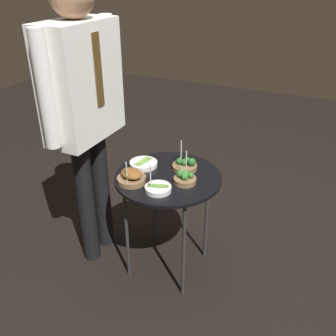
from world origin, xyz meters
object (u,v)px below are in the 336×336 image
object	(u,v)px
bowl_asparagus_front_left	(144,164)
bowl_asparagus_near_rim	(158,188)
bowl_broccoli_center	(185,178)
waiter_figure	(83,96)
bowl_broccoli_front_right	(185,165)
bowl_roast_back_right	(132,177)
serving_cart	(168,184)

from	to	relation	value
bowl_asparagus_front_left	bowl_asparagus_near_rim	bearing A→B (deg)	-136.22
bowl_broccoli_center	waiter_figure	world-z (taller)	waiter_figure
bowl_broccoli_front_right	waiter_figure	distance (m)	0.69
bowl_roast_back_right	bowl_broccoli_center	size ratio (longest dim) A/B	0.90
bowl_roast_back_right	bowl_asparagus_front_left	bearing A→B (deg)	9.44
serving_cart	bowl_broccoli_center	xyz separation A→B (m)	(-0.03, -0.11, 0.08)
serving_cart	bowl_broccoli_front_right	world-z (taller)	bowl_broccoli_front_right
serving_cart	bowl_roast_back_right	distance (m)	0.23
serving_cart	bowl_asparagus_front_left	size ratio (longest dim) A/B	4.06
bowl_broccoli_front_right	waiter_figure	size ratio (longest dim) A/B	0.10
serving_cart	bowl_asparagus_front_left	distance (m)	0.20
bowl_broccoli_front_right	bowl_roast_back_right	bearing A→B (deg)	142.29
bowl_asparagus_near_rim	bowl_asparagus_front_left	bearing A→B (deg)	43.78
bowl_asparagus_front_left	bowl_broccoli_front_right	bearing A→B (deg)	-73.03
bowl_roast_back_right	waiter_figure	xyz separation A→B (m)	(0.09, 0.34, 0.38)
bowl_asparagus_near_rim	bowl_broccoli_front_right	xyz separation A→B (m)	(0.28, -0.03, 0.01)
bowl_roast_back_right	bowl_broccoli_front_right	xyz separation A→B (m)	(0.26, -0.20, -0.01)
bowl_asparagus_front_left	waiter_figure	size ratio (longest dim) A/B	0.10
serving_cart	bowl_asparagus_near_rim	bearing A→B (deg)	-172.89
bowl_asparagus_near_rim	bowl_broccoli_center	xyz separation A→B (m)	(0.14, -0.09, 0.01)
waiter_figure	bowl_asparagus_near_rim	bearing A→B (deg)	-101.94
waiter_figure	serving_cart	bearing A→B (deg)	-83.22
bowl_asparagus_near_rim	bowl_asparagus_front_left	distance (m)	0.29
bowl_roast_back_right	waiter_figure	size ratio (longest dim) A/B	0.09
serving_cart	bowl_broccoli_center	distance (m)	0.14
serving_cart	waiter_figure	distance (m)	0.68
bowl_roast_back_right	bowl_broccoli_front_right	size ratio (longest dim) A/B	0.97
waiter_figure	bowl_broccoli_front_right	bearing A→B (deg)	-72.17
bowl_asparagus_near_rim	bowl_broccoli_front_right	world-z (taller)	bowl_broccoli_front_right
serving_cart	bowl_roast_back_right	xyz separation A→B (m)	(-0.15, 0.15, 0.09)
serving_cart	bowl_broccoli_front_right	distance (m)	0.15
bowl_asparagus_near_rim	bowl_roast_back_right	xyz separation A→B (m)	(0.02, 0.17, 0.02)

